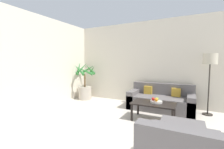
# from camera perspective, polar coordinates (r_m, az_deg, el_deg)

# --- Properties ---
(wall_back) EXTENTS (8.13, 0.06, 2.70)m
(wall_back) POSITION_cam_1_polar(r_m,az_deg,el_deg) (4.94, 21.37, 4.17)
(wall_back) COLOR beige
(wall_back) RESTS_ON ground_plane
(wall_left) EXTENTS (0.06, 7.67, 2.70)m
(wall_left) POSITION_cam_1_polar(r_m,az_deg,el_deg) (4.24, -36.87, 3.57)
(wall_left) COLOR beige
(wall_left) RESTS_ON ground_plane
(potted_palm) EXTENTS (0.79, 0.87, 1.40)m
(potted_palm) POSITION_cam_1_polar(r_m,az_deg,el_deg) (5.62, -10.27, -4.37)
(potted_palm) COLOR #ADA393
(potted_palm) RESTS_ON ground_plane
(sofa_loveseat) EXTENTS (1.78, 0.81, 0.73)m
(sofa_loveseat) POSITION_cam_1_polar(r_m,az_deg,el_deg) (4.61, 17.93, -9.52)
(sofa_loveseat) COLOR #605B5B
(sofa_loveseat) RESTS_ON ground_plane
(floor_lamp) EXTENTS (0.33, 0.33, 1.58)m
(floor_lamp) POSITION_cam_1_polar(r_m,az_deg,el_deg) (4.55, 33.30, 3.81)
(floor_lamp) COLOR #2D2823
(floor_lamp) RESTS_ON ground_plane
(coffee_table) EXTENTS (0.98, 0.57, 0.42)m
(coffee_table) POSITION_cam_1_polar(r_m,az_deg,el_deg) (3.69, 15.46, -11.18)
(coffee_table) COLOR black
(coffee_table) RESTS_ON ground_plane
(fruit_bowl) EXTENTS (0.27, 0.27, 0.04)m
(fruit_bowl) POSITION_cam_1_polar(r_m,az_deg,el_deg) (3.72, 16.53, -9.88)
(fruit_bowl) COLOR beige
(fruit_bowl) RESTS_ON coffee_table
(apple_red) EXTENTS (0.07, 0.07, 0.07)m
(apple_red) POSITION_cam_1_polar(r_m,az_deg,el_deg) (3.70, 15.40, -8.96)
(apple_red) COLOR red
(apple_red) RESTS_ON fruit_bowl
(apple_green) EXTENTS (0.08, 0.08, 0.08)m
(apple_green) POSITION_cam_1_polar(r_m,az_deg,el_deg) (3.72, 16.82, -8.90)
(apple_green) COLOR olive
(apple_green) RESTS_ON fruit_bowl
(orange_fruit) EXTENTS (0.08, 0.08, 0.08)m
(orange_fruit) POSITION_cam_1_polar(r_m,az_deg,el_deg) (3.64, 16.47, -9.18)
(orange_fruit) COLOR orange
(orange_fruit) RESTS_ON fruit_bowl
(ottoman) EXTENTS (0.65, 0.47, 0.42)m
(ottoman) POSITION_cam_1_polar(r_m,az_deg,el_deg) (2.78, 24.97, -20.27)
(ottoman) COLOR #605B5B
(ottoman) RESTS_ON ground_plane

